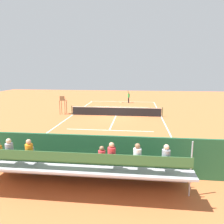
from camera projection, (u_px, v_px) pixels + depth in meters
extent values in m
plane|color=#BC6033|center=(116.00, 116.00, 24.61)|extent=(60.00, 60.00, 0.00)
cube|color=white|center=(123.00, 102.00, 35.34)|extent=(10.00, 0.10, 0.01)
cube|color=white|center=(99.00, 151.00, 13.88)|extent=(10.00, 0.10, 0.01)
cube|color=white|center=(161.00, 117.00, 24.05)|extent=(0.10, 22.00, 0.01)
cube|color=white|center=(73.00, 115.00, 25.17)|extent=(0.10, 22.00, 0.01)
cube|color=white|center=(120.00, 107.00, 30.51)|extent=(7.50, 0.10, 0.01)
cube|color=white|center=(109.00, 130.00, 18.71)|extent=(7.50, 0.10, 0.01)
cube|color=white|center=(116.00, 116.00, 24.61)|extent=(0.10, 12.10, 0.01)
cube|color=white|center=(123.00, 102.00, 35.34)|extent=(0.10, 0.30, 0.01)
cube|color=black|center=(116.00, 112.00, 24.52)|extent=(10.00, 0.02, 0.91)
cube|color=white|center=(116.00, 107.00, 24.43)|extent=(10.00, 0.04, 0.06)
cylinder|color=#2D5133|center=(162.00, 112.00, 23.94)|extent=(0.10, 0.10, 1.07)
cylinder|color=#2D5133|center=(72.00, 110.00, 25.08)|extent=(0.10, 0.10, 1.07)
cube|color=#235633|center=(89.00, 154.00, 10.77)|extent=(18.00, 0.16, 2.00)
cube|color=#B2B2B7|center=(88.00, 172.00, 10.57)|extent=(9.00, 0.10, 0.45)
cube|color=#B2B2B7|center=(86.00, 172.00, 10.20)|extent=(9.00, 0.80, 0.08)
cube|color=#B2B2B7|center=(88.00, 172.00, 10.60)|extent=(9.00, 0.04, 0.45)
cube|color=#386B38|center=(85.00, 165.00, 10.02)|extent=(8.60, 0.36, 0.04)
cube|color=#386B38|center=(84.00, 162.00, 9.81)|extent=(8.60, 0.03, 0.36)
cube|color=#B2B2B7|center=(81.00, 171.00, 9.33)|extent=(9.00, 0.80, 0.08)
cube|color=#B2B2B7|center=(84.00, 171.00, 9.74)|extent=(9.00, 0.04, 0.45)
cube|color=#386B38|center=(81.00, 163.00, 9.15)|extent=(8.60, 0.36, 0.04)
cube|color=#386B38|center=(79.00, 160.00, 8.94)|extent=(8.60, 0.03, 0.36)
cube|color=#B2B2B7|center=(76.00, 169.00, 8.46)|extent=(9.00, 0.80, 0.08)
cube|color=#B2B2B7|center=(79.00, 169.00, 8.87)|extent=(9.00, 0.04, 0.45)
cube|color=#386B38|center=(75.00, 160.00, 8.29)|extent=(8.60, 0.36, 0.04)
cube|color=#386B38|center=(73.00, 157.00, 8.07)|extent=(8.60, 0.03, 0.36)
cylinder|color=#B2B2B7|center=(191.00, 169.00, 8.77)|extent=(0.06, 0.06, 2.35)
cube|color=#2D2D33|center=(102.00, 161.00, 9.21)|extent=(0.32, 0.40, 0.12)
cylinder|color=red|center=(102.00, 156.00, 9.04)|extent=(0.30, 0.30, 0.45)
sphere|color=#8C6647|center=(102.00, 148.00, 8.98)|extent=(0.20, 0.20, 0.20)
cube|color=#2D2D33|center=(12.00, 155.00, 8.74)|extent=(0.32, 0.40, 0.12)
cylinder|color=#9399A3|center=(9.00, 149.00, 8.57)|extent=(0.30, 0.30, 0.45)
sphere|color=beige|center=(9.00, 141.00, 8.51)|extent=(0.20, 0.20, 0.20)
cube|color=#2D2D33|center=(31.00, 155.00, 8.65)|extent=(0.32, 0.40, 0.12)
cylinder|color=orange|center=(29.00, 150.00, 8.48)|extent=(0.30, 0.30, 0.45)
sphere|color=tan|center=(29.00, 142.00, 8.41)|extent=(0.20, 0.20, 0.20)
cube|color=#2D2D33|center=(112.00, 159.00, 8.29)|extent=(0.32, 0.40, 0.12)
cylinder|color=red|center=(112.00, 153.00, 8.12)|extent=(0.30, 0.30, 0.45)
sphere|color=tan|center=(112.00, 145.00, 8.06)|extent=(0.20, 0.20, 0.20)
cube|color=#2D2D33|center=(1.00, 156.00, 9.72)|extent=(0.32, 0.40, 0.12)
cube|color=#2D2D33|center=(165.00, 162.00, 8.07)|extent=(0.32, 0.40, 0.12)
cylinder|color=#9399A3|center=(166.00, 156.00, 7.90)|extent=(0.30, 0.30, 0.45)
sphere|color=beige|center=(166.00, 147.00, 7.83)|extent=(0.20, 0.20, 0.20)
cube|color=#2D2D33|center=(137.00, 160.00, 8.18)|extent=(0.32, 0.40, 0.12)
cylinder|color=white|center=(137.00, 154.00, 8.01)|extent=(0.30, 0.30, 0.45)
sphere|color=#8C6647|center=(138.00, 146.00, 7.95)|extent=(0.20, 0.20, 0.20)
cube|color=#2D2D33|center=(33.00, 158.00, 9.56)|extent=(0.32, 0.40, 0.12)
cylinder|color=#9399A3|center=(31.00, 153.00, 9.38)|extent=(0.30, 0.30, 0.45)
sphere|color=#8C6647|center=(30.00, 145.00, 9.32)|extent=(0.20, 0.20, 0.20)
cylinder|color=brown|center=(66.00, 107.00, 25.64)|extent=(0.07, 0.07, 1.60)
cylinder|color=brown|center=(62.00, 107.00, 25.71)|extent=(0.07, 0.07, 1.60)
cylinder|color=brown|center=(65.00, 108.00, 25.05)|extent=(0.07, 0.07, 1.60)
cylinder|color=brown|center=(60.00, 108.00, 25.12)|extent=(0.07, 0.07, 1.60)
cube|color=brown|center=(63.00, 100.00, 25.22)|extent=(0.56, 0.56, 0.06)
cube|color=brown|center=(62.00, 98.00, 24.94)|extent=(0.56, 0.06, 0.48)
cube|color=brown|center=(65.00, 99.00, 25.16)|extent=(0.04, 0.48, 0.04)
cube|color=brown|center=(61.00, 99.00, 25.22)|extent=(0.04, 0.48, 0.04)
cube|color=#33383D|center=(125.00, 160.00, 11.46)|extent=(1.80, 0.40, 0.05)
cylinder|color=#33383D|center=(139.00, 165.00, 11.42)|extent=(0.06, 0.06, 0.45)
cylinder|color=#33383D|center=(111.00, 163.00, 11.58)|extent=(0.06, 0.06, 0.45)
cube|color=#33383D|center=(125.00, 156.00, 11.23)|extent=(1.80, 0.04, 0.36)
cube|color=#B22D2D|center=(84.00, 164.00, 11.56)|extent=(0.90, 0.36, 0.36)
cylinder|color=black|center=(129.00, 100.00, 34.14)|extent=(0.14, 0.14, 0.85)
cylinder|color=black|center=(128.00, 100.00, 33.94)|extent=(0.14, 0.14, 0.85)
cylinder|color=green|center=(129.00, 96.00, 33.90)|extent=(0.43, 0.43, 0.60)
sphere|color=#8C6647|center=(129.00, 93.00, 33.82)|extent=(0.22, 0.22, 0.22)
cylinder|color=#8C6647|center=(128.00, 92.00, 33.60)|extent=(0.26, 0.14, 0.55)
cylinder|color=#8C6647|center=(129.00, 95.00, 34.10)|extent=(0.11, 0.11, 0.50)
cylinder|color=black|center=(122.00, 103.00, 34.34)|extent=(0.28, 0.11, 0.03)
torus|color=#D8CC4C|center=(121.00, 103.00, 34.28)|extent=(0.38, 0.38, 0.02)
cylinder|color=white|center=(121.00, 103.00, 34.28)|extent=(0.25, 0.25, 0.00)
sphere|color=#CCDB33|center=(141.00, 106.00, 30.99)|extent=(0.07, 0.07, 0.07)
sphere|color=#CCDB33|center=(122.00, 105.00, 31.52)|extent=(0.07, 0.07, 0.07)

